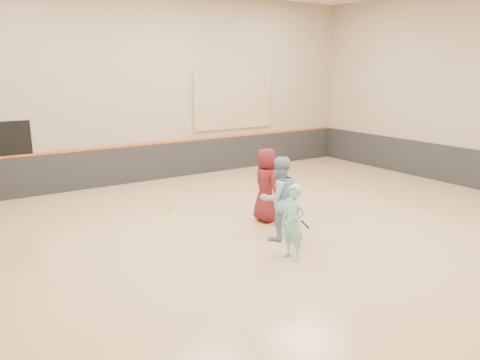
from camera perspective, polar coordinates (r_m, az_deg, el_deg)
room at (r=10.64m, az=3.71°, el=-1.80°), size 15.04×12.04×6.22m
wainscot_back at (r=15.75m, az=-9.44°, el=2.28°), size 14.90×0.04×1.20m
wainscot_right at (r=16.21m, az=25.35°, el=1.47°), size 0.04×11.90×1.20m
accent_stripe at (r=15.63m, az=-9.51°, el=4.50°), size 14.90×0.03×0.06m
acoustic_panel at (r=16.80m, az=-0.78°, el=9.70°), size 3.20×0.08×2.00m
doorway at (r=14.50m, az=-26.01°, el=2.13°), size 1.10×0.05×2.20m
girl at (r=9.03m, az=6.51°, el=-5.14°), size 0.44×0.59×1.49m
instructor at (r=10.01m, az=4.79°, el=-2.25°), size 0.97×0.80×1.82m
young_man at (r=11.19m, az=3.19°, el=-0.62°), size 0.66×0.93×1.78m
held_racket at (r=10.04m, az=6.63°, el=-4.02°), size 0.56×0.56×0.56m
spare_racket at (r=12.41m, az=-8.03°, el=-3.20°), size 0.75×0.75×0.16m
ball_under_racket at (r=11.05m, az=4.14°, el=-5.46°), size 0.07×0.07×0.07m
ball_in_hand at (r=11.18m, az=4.57°, el=0.59°), size 0.07×0.07×0.07m
ball_beside_spare at (r=13.77m, az=-5.79°, el=-1.64°), size 0.07×0.07×0.07m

